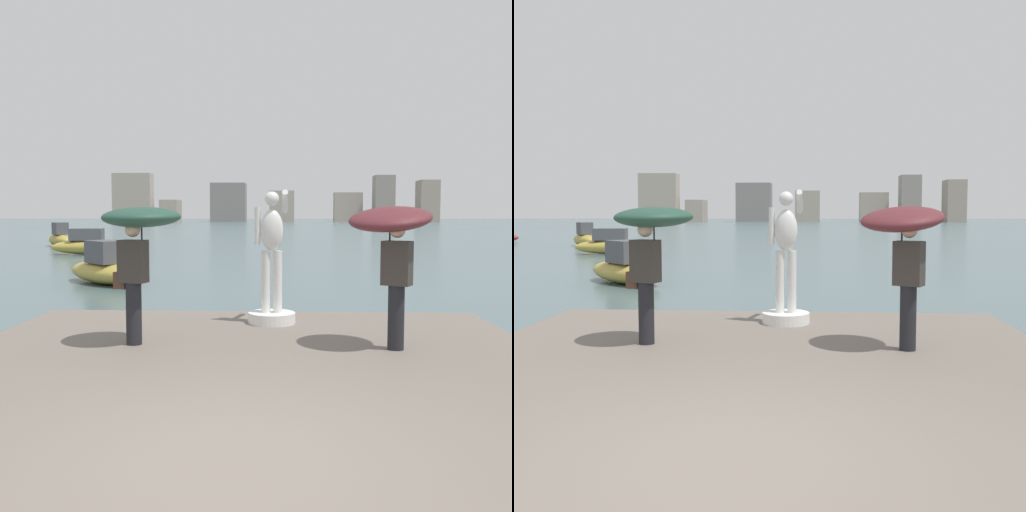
# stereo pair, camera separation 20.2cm
# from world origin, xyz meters

# --- Properties ---
(ground_plane) EXTENTS (400.00, 400.00, 0.00)m
(ground_plane) POSITION_xyz_m (0.00, 40.00, 0.00)
(ground_plane) COLOR #4C666B
(pier) EXTENTS (7.94, 9.63, 0.40)m
(pier) POSITION_xyz_m (0.00, 1.82, 0.20)
(pier) COLOR #70665B
(pier) RESTS_ON ground
(statue_white_figure) EXTENTS (0.80, 0.96, 2.25)m
(statue_white_figure) POSITION_xyz_m (0.26, 5.47, 1.19)
(statue_white_figure) COLOR white
(statue_white_figure) RESTS_ON pier
(onlooker_left) EXTENTS (1.35, 1.36, 1.96)m
(onlooker_left) POSITION_xyz_m (-1.57, 3.77, 1.98)
(onlooker_left) COLOR black
(onlooker_left) RESTS_ON pier
(onlooker_right) EXTENTS (1.54, 1.56, 2.02)m
(onlooker_right) POSITION_xyz_m (1.91, 3.69, 1.98)
(onlooker_right) COLOR black
(onlooker_right) RESTS_ON pier
(boat_near) EXTENTS (4.62, 1.85, 1.42)m
(boat_near) POSITION_xyz_m (-9.93, 27.08, 0.54)
(boat_near) COLOR #B2993D
(boat_near) RESTS_ON ground
(boat_far) EXTENTS (3.62, 3.62, 1.39)m
(boat_far) POSITION_xyz_m (-5.22, 14.08, 0.50)
(boat_far) COLOR #B2993D
(boat_far) RESTS_ON ground
(boat_leftward) EXTENTS (2.98, 3.55, 1.63)m
(boat_leftward) POSITION_xyz_m (-14.62, 34.55, 0.59)
(boat_leftward) COLOR #B2993D
(boat_leftward) RESTS_ON ground
(distant_skyline) EXTENTS (82.82, 14.13, 12.56)m
(distant_skyline) POSITION_xyz_m (-5.32, 149.54, 5.11)
(distant_skyline) COLOR #A89989
(distant_skyline) RESTS_ON ground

